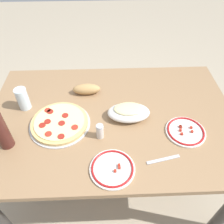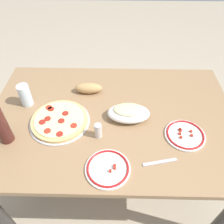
# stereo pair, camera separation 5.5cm
# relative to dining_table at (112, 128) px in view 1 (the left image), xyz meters

# --- Properties ---
(ground_plane) EXTENTS (8.00, 8.00, 0.00)m
(ground_plane) POSITION_rel_dining_table_xyz_m (0.00, 0.00, -0.63)
(ground_plane) COLOR tan
(ground_plane) RESTS_ON ground
(dining_table) EXTENTS (1.44, 0.95, 0.74)m
(dining_table) POSITION_rel_dining_table_xyz_m (0.00, 0.00, 0.00)
(dining_table) COLOR #93704C
(dining_table) RESTS_ON ground
(pepperoni_pizza) EXTENTS (0.34, 0.34, 0.03)m
(pepperoni_pizza) POSITION_rel_dining_table_xyz_m (-0.29, -0.06, 0.12)
(pepperoni_pizza) COLOR #B7B7BC
(pepperoni_pizza) RESTS_ON dining_table
(baked_pasta_dish) EXTENTS (0.24, 0.15, 0.08)m
(baked_pasta_dish) POSITION_rel_dining_table_xyz_m (0.09, -0.01, 0.15)
(baked_pasta_dish) COLOR white
(baked_pasta_dish) RESTS_ON dining_table
(water_glass) EXTENTS (0.07, 0.07, 0.14)m
(water_glass) POSITION_rel_dining_table_xyz_m (-0.52, 0.09, 0.18)
(water_glass) COLOR silver
(water_glass) RESTS_ON dining_table
(side_plate_near) EXTENTS (0.21, 0.21, 0.02)m
(side_plate_near) POSITION_rel_dining_table_xyz_m (0.39, -0.14, 0.12)
(side_plate_near) COLOR white
(side_plate_near) RESTS_ON dining_table
(side_plate_far) EXTENTS (0.21, 0.21, 0.02)m
(side_plate_far) POSITION_rel_dining_table_xyz_m (-0.01, -0.35, 0.12)
(side_plate_far) COLOR white
(side_plate_far) RESTS_ON dining_table
(bread_loaf) EXTENTS (0.17, 0.07, 0.07)m
(bread_loaf) POSITION_rel_dining_table_xyz_m (-0.15, 0.21, 0.14)
(bread_loaf) COLOR tan
(bread_loaf) RESTS_ON dining_table
(spice_shaker) EXTENTS (0.04, 0.04, 0.09)m
(spice_shaker) POSITION_rel_dining_table_xyz_m (-0.07, -0.15, 0.15)
(spice_shaker) COLOR silver
(spice_shaker) RESTS_ON dining_table
(fork_left) EXTENTS (0.17, 0.05, 0.00)m
(fork_left) POSITION_rel_dining_table_xyz_m (0.24, -0.31, 0.11)
(fork_left) COLOR #B7B7BC
(fork_left) RESTS_ON dining_table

